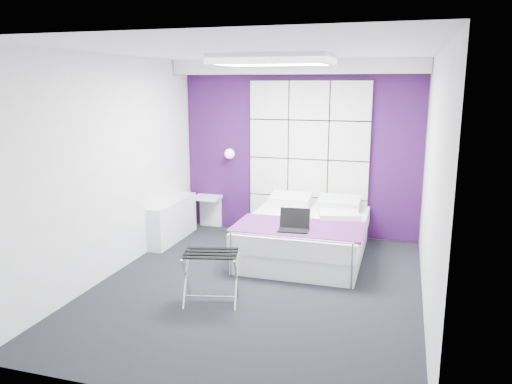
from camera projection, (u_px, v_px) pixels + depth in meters
floor at (258, 286)px, 5.71m from camera, size 4.40×4.40×0.00m
ceiling at (258, 51)px, 5.15m from camera, size 4.40×4.40×0.00m
wall_back at (299, 150)px, 7.49m from camera, size 3.60×0.00×3.60m
wall_left at (113, 167)px, 5.93m from camera, size 0.00×4.40×4.40m
wall_right at (432, 184)px, 4.92m from camera, size 0.00×4.40×4.40m
accent_wall at (299, 150)px, 7.48m from camera, size 3.58×0.02×2.58m
soffit at (297, 67)px, 7.00m from camera, size 3.58×0.50×0.20m
headboard at (308, 159)px, 7.42m from camera, size 1.80×0.08×2.30m
skylight at (273, 59)px, 5.72m from camera, size 1.36×0.86×0.12m
wall_lamp at (230, 153)px, 7.67m from camera, size 0.15×0.15×0.15m
radiator at (173, 220)px, 7.33m from camera, size 0.22×1.20×0.60m
bed at (306, 235)px, 6.66m from camera, size 1.59×1.92×0.68m
nightstand at (207, 198)px, 7.89m from camera, size 0.41×0.32×0.05m
luggage_rack at (211, 277)px, 5.25m from camera, size 0.56×0.41×0.55m
laptop at (295, 225)px, 6.01m from camera, size 0.36×0.26×0.26m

